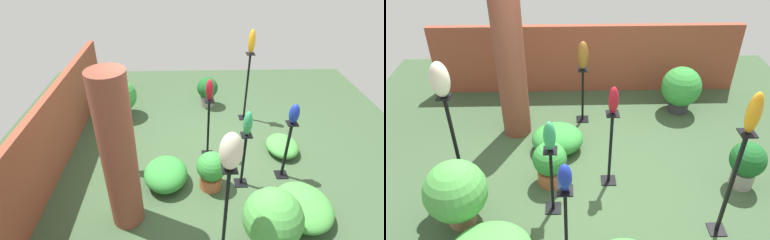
% 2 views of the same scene
% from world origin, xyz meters
% --- Properties ---
extents(ground_plane, '(8.00, 8.00, 0.00)m').
position_xyz_m(ground_plane, '(0.00, 0.00, 0.00)').
color(ground_plane, '#385133').
extents(brick_wall_back, '(5.60, 0.12, 1.28)m').
position_xyz_m(brick_wall_back, '(0.00, 2.56, 0.64)').
color(brick_wall_back, brown).
rests_on(brick_wall_back, ground).
extents(brick_pillar, '(0.43, 0.43, 2.24)m').
position_xyz_m(brick_pillar, '(-1.17, 1.24, 1.12)').
color(brick_pillar, brown).
rests_on(brick_pillar, ground).
extents(pedestal_ruby, '(0.20, 0.20, 1.12)m').
position_xyz_m(pedestal_ruby, '(0.20, 0.03, 0.51)').
color(pedestal_ruby, black).
rests_on(pedestal_ruby, ground).
extents(pedestal_ivory, '(0.20, 0.20, 1.42)m').
position_xyz_m(pedestal_ivory, '(-1.76, -0.01, 0.66)').
color(pedestal_ivory, black).
rests_on(pedestal_ivory, ground).
extents(pedestal_bronze, '(0.20, 0.20, 0.96)m').
position_xyz_m(pedestal_bronze, '(-0.10, 1.53, 0.43)').
color(pedestal_bronze, black).
rests_on(pedestal_bronze, ground).
extents(pedestal_amber, '(0.20, 0.20, 1.45)m').
position_xyz_m(pedestal_amber, '(1.42, -0.84, 0.67)').
color(pedestal_amber, black).
rests_on(pedestal_amber, ground).
extents(pedestal_cobalt, '(0.20, 0.20, 1.03)m').
position_xyz_m(pedestal_cobalt, '(-0.37, -1.15, 0.47)').
color(pedestal_cobalt, black).
rests_on(pedestal_cobalt, ground).
extents(pedestal_jade, '(0.20, 0.20, 0.96)m').
position_xyz_m(pedestal_jade, '(-0.54, -0.45, 0.43)').
color(pedestal_jade, black).
rests_on(pedestal_jade, ground).
extents(art_vase_ruby, '(0.13, 0.13, 0.37)m').
position_xyz_m(art_vase_ruby, '(0.20, 0.03, 1.30)').
color(art_vase_ruby, maroon).
rests_on(art_vase_ruby, pedestal_ruby).
extents(art_vase_ivory, '(0.21, 0.23, 0.43)m').
position_xyz_m(art_vase_ivory, '(-1.76, -0.01, 1.64)').
color(art_vase_ivory, beige).
rests_on(art_vase_ivory, pedestal_ivory).
extents(art_vase_bronze, '(0.17, 0.17, 0.47)m').
position_xyz_m(art_vase_bronze, '(-0.10, 1.53, 1.19)').
color(art_vase_bronze, brown).
rests_on(art_vase_bronze, pedestal_bronze).
extents(art_vase_amber, '(0.14, 0.13, 0.46)m').
position_xyz_m(art_vase_amber, '(1.42, -0.84, 1.68)').
color(art_vase_amber, orange).
rests_on(art_vase_amber, pedestal_amber).
extents(art_vase_cobalt, '(0.15, 0.15, 0.32)m').
position_xyz_m(art_vase_cobalt, '(-0.37, -1.15, 1.19)').
color(art_vase_cobalt, '#192D9E').
rests_on(art_vase_cobalt, pedestal_cobalt).
extents(art_vase_jade, '(0.14, 0.13, 0.39)m').
position_xyz_m(art_vase_jade, '(-0.54, -0.45, 1.15)').
color(art_vase_jade, '#2D9356').
rests_on(art_vase_jade, pedestal_jade).
extents(potted_plant_mid_left, '(0.47, 0.47, 0.68)m').
position_xyz_m(potted_plant_mid_left, '(1.99, -0.08, 0.39)').
color(potted_plant_mid_left, gray).
rests_on(potted_plant_mid_left, ground).
extents(potted_plant_back_center, '(0.46, 0.46, 0.64)m').
position_xyz_m(potted_plant_back_center, '(-0.59, 0.04, 0.34)').
color(potted_plant_back_center, '#B25B38').
rests_on(potted_plant_back_center, ground).
extents(potted_plant_front_right, '(0.68, 0.68, 0.82)m').
position_xyz_m(potted_plant_front_right, '(1.59, 1.78, 0.45)').
color(potted_plant_front_right, '#2D2D33').
rests_on(potted_plant_front_right, ground).
extents(potted_plant_near_pillar, '(0.74, 0.74, 0.88)m').
position_xyz_m(potted_plant_near_pillar, '(-1.64, -0.61, 0.49)').
color(potted_plant_near_pillar, '#936B4C').
rests_on(potted_plant_near_pillar, ground).
extents(foliage_bed_east, '(0.91, 0.82, 0.34)m').
position_xyz_m(foliage_bed_east, '(-1.19, -1.21, 0.17)').
color(foliage_bed_east, '#479942').
rests_on(foliage_bed_east, ground).
extents(foliage_bed_west, '(0.77, 0.69, 0.40)m').
position_xyz_m(foliage_bed_west, '(-0.51, 0.75, 0.20)').
color(foliage_bed_west, '#338C38').
rests_on(foliage_bed_west, ground).
extents(foliage_bed_center, '(0.70, 0.57, 0.26)m').
position_xyz_m(foliage_bed_center, '(0.24, -1.33, 0.13)').
color(foliage_bed_center, '#479942').
rests_on(foliage_bed_center, ground).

